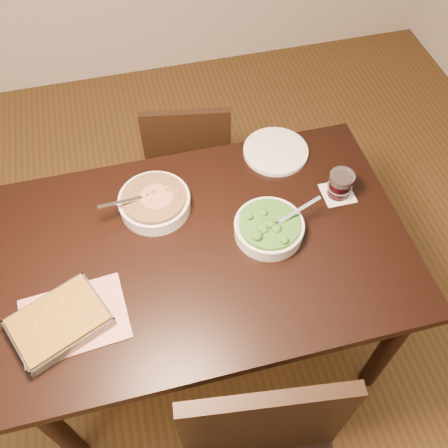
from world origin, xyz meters
name	(u,v)px	position (x,y,z in m)	size (l,w,h in m)	color
ground	(210,334)	(0.00, 0.00, 0.00)	(4.00, 4.00, 0.00)	#472D14
table	(206,260)	(0.00, 0.00, 0.65)	(1.40, 0.90, 0.75)	black
magazine_a	(74,319)	(-0.46, -0.17, 0.75)	(0.32, 0.24, 0.01)	#B13C32
coaster	(337,193)	(0.53, 0.11, 0.75)	(0.11, 0.11, 0.00)	white
stew_bowl	(155,202)	(-0.14, 0.21, 0.79)	(0.28, 0.26, 0.10)	white
broccoli_bowl	(269,227)	(0.23, 0.00, 0.78)	(0.27, 0.24, 0.09)	white
baking_dish	(59,322)	(-0.50, -0.18, 0.77)	(0.34, 0.30, 0.05)	silver
wine_tumbler	(340,184)	(0.53, 0.11, 0.81)	(0.09, 0.09, 0.10)	black
dinner_plate	(276,151)	(0.37, 0.36, 0.76)	(0.25, 0.25, 0.02)	white
chair_far	(189,155)	(0.07, 0.71, 0.45)	(0.44, 0.44, 0.81)	black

